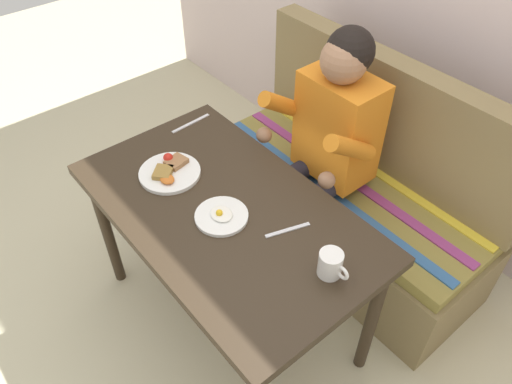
{
  "coord_description": "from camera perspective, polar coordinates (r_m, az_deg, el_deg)",
  "views": [
    {
      "loc": [
        1.07,
        -0.74,
        2.04
      ],
      "look_at": [
        0.0,
        0.15,
        0.72
      ],
      "focal_mm": 34.84,
      "sensor_mm": 36.0,
      "label": 1
    }
  ],
  "objects": [
    {
      "name": "fork",
      "position": [
        1.76,
        3.65,
        -4.38
      ],
      "size": [
        0.07,
        0.17,
        0.0
      ],
      "primitive_type": "cube",
      "rotation": [
        0.0,
        0.0,
        -0.32
      ],
      "color": "silver",
      "rests_on": "table"
    },
    {
      "name": "ground_plane",
      "position": [
        2.42,
        -2.82,
        -14.07
      ],
      "size": [
        8.0,
        8.0,
        0.0
      ],
      "primitive_type": "plane",
      "color": "beige"
    },
    {
      "name": "couch",
      "position": [
        2.51,
        10.86,
        -0.28
      ],
      "size": [
        1.44,
        0.56,
        1.0
      ],
      "color": "olive",
      "rests_on": "ground"
    },
    {
      "name": "plate_breakfast",
      "position": [
        2.0,
        -9.89,
        2.34
      ],
      "size": [
        0.24,
        0.24,
        0.05
      ],
      "color": "white",
      "rests_on": "table"
    },
    {
      "name": "knife",
      "position": [
        2.26,
        -7.49,
        7.82
      ],
      "size": [
        0.02,
        0.2,
        0.0
      ],
      "primitive_type": "cube",
      "rotation": [
        0.0,
        0.0,
        0.05
      ],
      "color": "silver",
      "rests_on": "table"
    },
    {
      "name": "plate_eggs",
      "position": [
        1.8,
        -3.99,
        -2.74
      ],
      "size": [
        0.2,
        0.2,
        0.04
      ],
      "color": "white",
      "rests_on": "table"
    },
    {
      "name": "person",
      "position": [
        2.17,
        8.06,
        6.31
      ],
      "size": [
        0.45,
        0.61,
        1.21
      ],
      "color": "orange",
      "rests_on": "ground"
    },
    {
      "name": "table",
      "position": [
        1.9,
        -3.49,
        -3.56
      ],
      "size": [
        1.2,
        0.7,
        0.73
      ],
      "color": "#322619",
      "rests_on": "ground"
    },
    {
      "name": "coffee_mug",
      "position": [
        1.62,
        8.59,
        -8.14
      ],
      "size": [
        0.12,
        0.08,
        0.09
      ],
      "color": "white",
      "rests_on": "table"
    }
  ]
}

